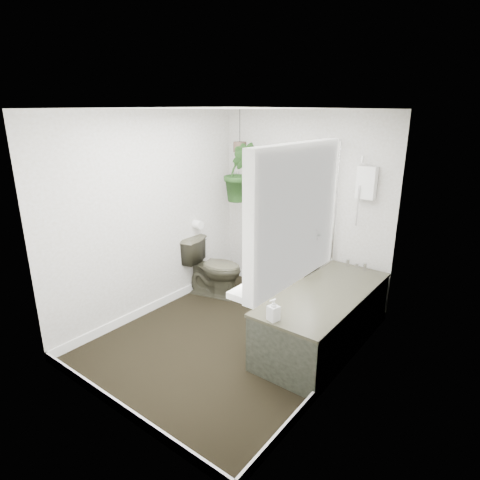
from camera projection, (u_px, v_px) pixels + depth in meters
The scene contains 22 objects.
floor at pixel (231, 339), 4.22m from camera, with size 2.30×2.80×0.02m, color black.
ceiling at pixel (230, 108), 3.51m from camera, with size 2.30×2.80×0.02m, color white.
wall_back at pixel (302, 207), 4.93m from camera, with size 2.30×0.02×2.30m, color silver.
wall_front at pixel (105, 281), 2.80m from camera, with size 2.30×0.02×2.30m, color silver.
wall_left at pixel (151, 216), 4.54m from camera, with size 0.02×2.80×2.30m, color silver.
wall_right at pixel (344, 260), 3.20m from camera, with size 0.02×2.80×2.30m, color silver.
skirting at pixel (231, 334), 4.21m from camera, with size 2.30×2.80×0.10m, color white.
bathtub at pixel (324, 318), 4.05m from camera, with size 0.72×1.72×0.58m, color #3E3D2D, non-canonical shape.
bath_screen at pixel (322, 209), 4.30m from camera, with size 0.04×0.72×1.40m, color silver, non-canonical shape.
shower_box at pixel (367, 183), 4.29m from camera, with size 0.20×0.10×0.35m, color white.
oval_mirror at pixel (309, 180), 4.74m from camera, with size 0.46×0.03×0.62m, color beige.
wall_sconce at pixel (280, 185), 4.99m from camera, with size 0.04×0.04×0.22m, color black.
toilet_roll_holder at pixel (198, 225), 5.11m from camera, with size 0.11×0.11×0.11m, color white.
window_recess at pixel (294, 215), 2.55m from camera, with size 0.08×1.00×0.90m, color white.
window_sill at pixel (283, 273), 2.72m from camera, with size 0.18×1.00×0.04m, color white.
window_blinds at pixel (288, 214), 2.58m from camera, with size 0.01×0.86×0.76m, color white.
toilet at pixel (214, 267), 5.13m from camera, with size 0.42×0.73×0.75m, color #3E3D2D.
pedestal_sink at pixel (300, 267), 4.96m from camera, with size 0.51×0.44×0.87m, color #3E3D2D, non-canonical shape.
sill_plant at pixel (307, 242), 2.90m from camera, with size 0.23×0.20×0.26m, color black.
hanging_plant at pixel (240, 172), 4.95m from camera, with size 0.40×0.33×0.73m, color black.
soap_bottle at pixel (274, 310), 3.39m from camera, with size 0.09×0.09×0.20m, color black.
hanging_pot at pixel (240, 147), 4.85m from camera, with size 0.16×0.16×0.12m, color #443328.
Camera 1 is at (2.32, -2.88, 2.28)m, focal length 30.00 mm.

